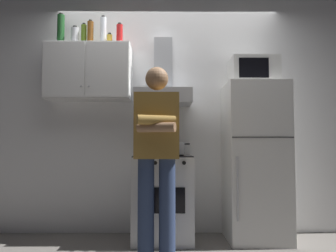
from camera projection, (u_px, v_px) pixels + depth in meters
ground_plane at (168, 248)px, 3.20m from camera, size 7.00×7.00×0.00m
back_wall_tiled at (168, 112)px, 3.88m from camera, size 4.80×0.10×2.70m
upper_cabinet at (89, 73)px, 3.67m from camera, size 0.90×0.37×0.60m
stove_oven at (163, 197)px, 3.48m from camera, size 0.60×0.62×0.87m
range_hood at (163, 87)px, 3.67m from camera, size 0.60×0.44×0.75m
refrigerator at (255, 161)px, 3.51m from camera, size 0.60×0.62×1.60m
microwave at (253, 72)px, 3.58m from camera, size 0.48×0.37×0.28m
person_standing at (157, 153)px, 2.90m from camera, size 0.38×0.33×1.64m
cooking_pot at (176, 148)px, 3.39m from camera, size 0.27×0.17×0.12m
bottle_soda_red at (120, 35)px, 3.69m from camera, size 0.07×0.07×0.24m
bottle_canister_steel at (75, 36)px, 3.69m from camera, size 0.09×0.09×0.21m
bottle_beer_brown at (90, 33)px, 3.69m from camera, size 0.07×0.07×0.28m
bottle_vodka_clear at (103, 31)px, 3.71m from camera, size 0.07×0.07×0.33m
bottle_wine_green at (61, 30)px, 3.68m from camera, size 0.08×0.08×0.34m
bottle_spice_jar at (110, 39)px, 3.67m from camera, size 0.06×0.06×0.13m
bottle_olive_oil at (84, 35)px, 3.72m from camera, size 0.06×0.06×0.25m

